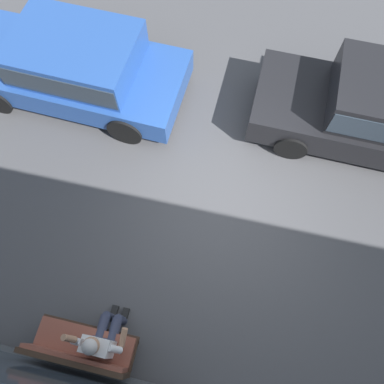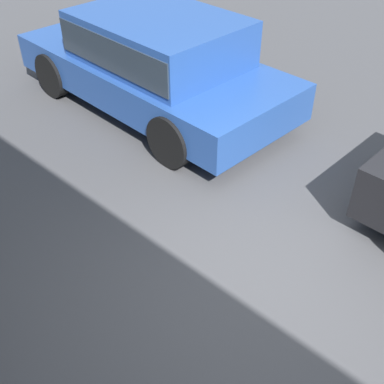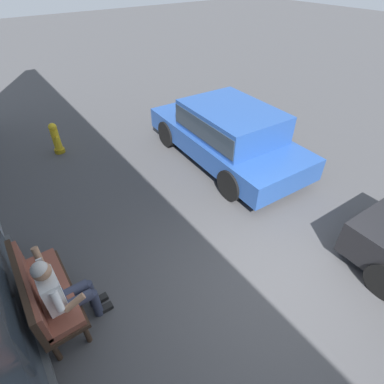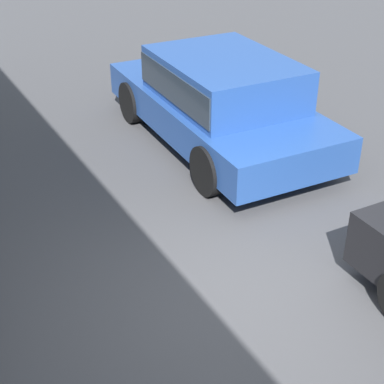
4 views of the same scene
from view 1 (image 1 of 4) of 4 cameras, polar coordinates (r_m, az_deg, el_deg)
The scene contains 4 objects.
ground_plane at distance 6.77m, azimuth 4.77°, elevation -1.52°, with size 60.00×60.00×0.00m, color #424244.
bench at distance 5.89m, azimuth -16.59°, elevation -22.27°, with size 1.47×0.55×1.00m.
person_on_phone at distance 5.69m, azimuth -13.54°, elevation -20.96°, with size 0.73×0.74×1.34m.
parked_car_mid at distance 7.77m, azimuth -17.38°, elevation 18.11°, with size 4.36×2.11×1.38m.
Camera 1 is at (-0.01, 2.60, 6.25)m, focal length 35.00 mm.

